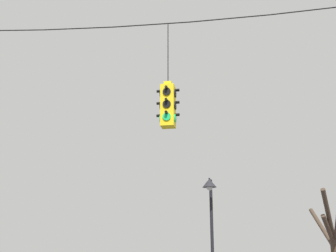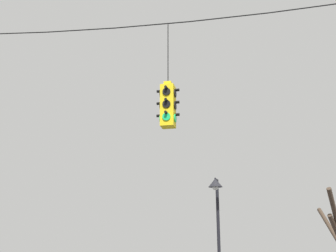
# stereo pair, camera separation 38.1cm
# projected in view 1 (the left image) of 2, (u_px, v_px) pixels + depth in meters

# --- Properties ---
(span_wire) EXTENTS (14.37, 0.03, 0.36)m
(span_wire) POSITION_uv_depth(u_px,v_px,m) (229.00, 15.00, 10.92)
(span_wire) COLOR black
(traffic_light_near_right_pole) EXTENTS (0.58, 0.58, 2.86)m
(traffic_light_near_right_pole) POSITION_uv_depth(u_px,v_px,m) (168.00, 105.00, 10.54)
(traffic_light_near_right_pole) COLOR yellow
(street_lamp) EXTENTS (0.53, 0.91, 4.64)m
(street_lamp) POSITION_uv_depth(u_px,v_px,m) (210.00, 206.00, 15.71)
(street_lamp) COLOR black
(street_lamp) RESTS_ON ground_plane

